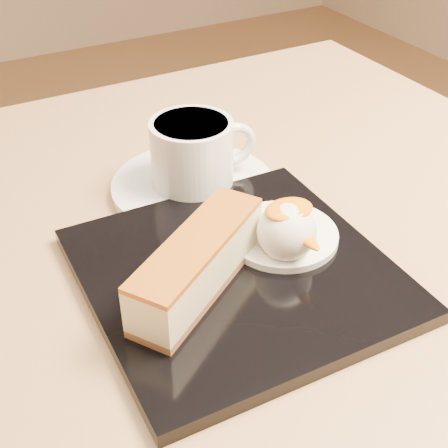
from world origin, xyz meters
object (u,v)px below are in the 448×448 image
dessert_plate (237,274)px  saucer (193,187)px  cheesecake (198,263)px  coffee_cup (194,152)px  table (223,419)px  ice_cream_scoop (287,231)px

dessert_plate → saucer: bearing=78.0°
dessert_plate → cheesecake: (-0.04, -0.00, 0.03)m
coffee_cup → table: bearing=-102.9°
saucer → dessert_plate: bearing=-102.0°
table → dessert_plate: size_ratio=3.64×
table → dessert_plate: 0.16m
coffee_cup → dessert_plate: bearing=-97.4°
saucer → cheesecake: bearing=-115.0°
dessert_plate → saucer: size_ratio=1.47×
table → saucer: bearing=72.5°
ice_cream_scoop → coffee_cup: (-0.01, 0.13, 0.01)m
cheesecake → ice_cream_scoop: ice_cream_scoop is taller
dessert_plate → saucer: dessert_plate is taller
saucer → coffee_cup: 0.04m
table → ice_cream_scoop: ice_cream_scoop is taller
dessert_plate → ice_cream_scoop: bearing=-7.1°
dessert_plate → table: bearing=-164.2°
cheesecake → saucer: (0.06, 0.13, -0.03)m
ice_cream_scoop → saucer: ice_cream_scoop is taller
dessert_plate → ice_cream_scoop: ice_cream_scoop is taller
table → dessert_plate: (0.01, 0.00, 0.16)m
saucer → coffee_cup: bearing=-5.4°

